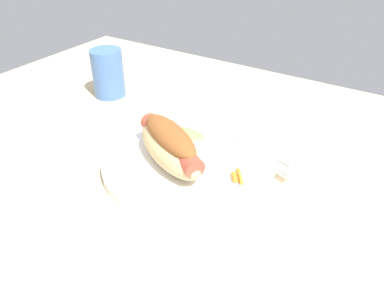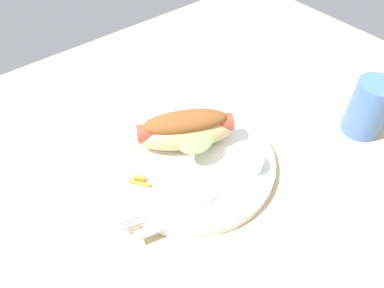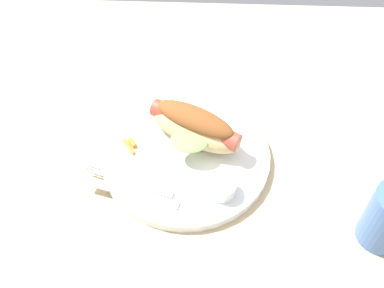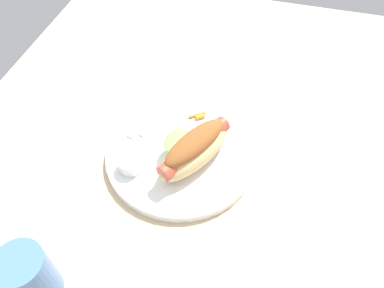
{
  "view_description": "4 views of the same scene",
  "coord_description": "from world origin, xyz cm",
  "px_view_note": "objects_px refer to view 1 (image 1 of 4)",
  "views": [
    {
      "loc": [
        -28.4,
        42.54,
        36.42
      ],
      "look_at": [
        -0.92,
        -0.56,
        3.82
      ],
      "focal_mm": 35.78,
      "sensor_mm": 36.0,
      "label": 1
    },
    {
      "loc": [
        -24.89,
        -30.32,
        46.01
      ],
      "look_at": [
        -0.95,
        -0.82,
        5.71
      ],
      "focal_mm": 33.7,
      "sensor_mm": 36.0,
      "label": 2
    },
    {
      "loc": [
        2.44,
        -46.41,
        60.89
      ],
      "look_at": [
        0.45,
        -0.67,
        4.73
      ],
      "focal_mm": 42.86,
      "sensor_mm": 36.0,
      "label": 3
    },
    {
      "loc": [
        41.01,
        13.34,
        56.88
      ],
      "look_at": [
        -0.37,
        2.19,
        4.67
      ],
      "focal_mm": 35.69,
      "sensor_mm": 36.0,
      "label": 4
    }
  ],
  "objects_px": {
    "hot_dog": "(171,145)",
    "fork": "(253,153)",
    "drinking_cup": "(108,73)",
    "knife": "(254,146)",
    "carrot_garnish": "(237,177)",
    "sauce_ramekin": "(183,121)",
    "plate": "(187,162)"
  },
  "relations": [
    {
      "from": "fork",
      "to": "carrot_garnish",
      "type": "distance_m",
      "value": 0.07
    },
    {
      "from": "knife",
      "to": "carrot_garnish",
      "type": "xyz_separation_m",
      "value": [
        -0.02,
        0.09,
        0.0
      ]
    },
    {
      "from": "sauce_ramekin",
      "to": "knife",
      "type": "relative_size",
      "value": 0.29
    },
    {
      "from": "fork",
      "to": "knife",
      "type": "xyz_separation_m",
      "value": [
        0.01,
        -0.02,
        -0.0
      ]
    },
    {
      "from": "plate",
      "to": "drinking_cup",
      "type": "height_order",
      "value": "drinking_cup"
    },
    {
      "from": "plate",
      "to": "fork",
      "type": "relative_size",
      "value": 1.89
    },
    {
      "from": "hot_dog",
      "to": "drinking_cup",
      "type": "height_order",
      "value": "drinking_cup"
    },
    {
      "from": "plate",
      "to": "sauce_ramekin",
      "type": "distance_m",
      "value": 0.1
    },
    {
      "from": "sauce_ramekin",
      "to": "fork",
      "type": "relative_size",
      "value": 0.29
    },
    {
      "from": "plate",
      "to": "drinking_cup",
      "type": "relative_size",
      "value": 2.7
    },
    {
      "from": "hot_dog",
      "to": "knife",
      "type": "distance_m",
      "value": 0.15
    },
    {
      "from": "hot_dog",
      "to": "knife",
      "type": "relative_size",
      "value": 1.16
    },
    {
      "from": "hot_dog",
      "to": "sauce_ramekin",
      "type": "distance_m",
      "value": 0.12
    },
    {
      "from": "carrot_garnish",
      "to": "drinking_cup",
      "type": "bearing_deg",
      "value": -20.06
    },
    {
      "from": "fork",
      "to": "drinking_cup",
      "type": "distance_m",
      "value": 0.38
    },
    {
      "from": "hot_dog",
      "to": "carrot_garnish",
      "type": "bearing_deg",
      "value": 38.31
    },
    {
      "from": "hot_dog",
      "to": "fork",
      "type": "bearing_deg",
      "value": 71.42
    },
    {
      "from": "sauce_ramekin",
      "to": "knife",
      "type": "distance_m",
      "value": 0.14
    },
    {
      "from": "fork",
      "to": "drinking_cup",
      "type": "relative_size",
      "value": 1.43
    },
    {
      "from": "sauce_ramekin",
      "to": "plate",
      "type": "bearing_deg",
      "value": 127.37
    },
    {
      "from": "plate",
      "to": "sauce_ramekin",
      "type": "relative_size",
      "value": 6.53
    },
    {
      "from": "knife",
      "to": "plate",
      "type": "bearing_deg",
      "value": -116.63
    },
    {
      "from": "knife",
      "to": "drinking_cup",
      "type": "bearing_deg",
      "value": -172.48
    },
    {
      "from": "plate",
      "to": "carrot_garnish",
      "type": "distance_m",
      "value": 0.09
    },
    {
      "from": "sauce_ramekin",
      "to": "fork",
      "type": "bearing_deg",
      "value": 175.29
    },
    {
      "from": "hot_dog",
      "to": "carrot_garnish",
      "type": "distance_m",
      "value": 0.11
    },
    {
      "from": "sauce_ramekin",
      "to": "knife",
      "type": "xyz_separation_m",
      "value": [
        -0.14,
        -0.01,
        -0.01
      ]
    },
    {
      "from": "plate",
      "to": "sauce_ramekin",
      "type": "xyz_separation_m",
      "value": [
        0.06,
        -0.08,
        0.02
      ]
    },
    {
      "from": "fork",
      "to": "knife",
      "type": "relative_size",
      "value": 0.99
    },
    {
      "from": "carrot_garnish",
      "to": "drinking_cup",
      "type": "height_order",
      "value": "drinking_cup"
    },
    {
      "from": "carrot_garnish",
      "to": "drinking_cup",
      "type": "distance_m",
      "value": 0.41
    },
    {
      "from": "hot_dog",
      "to": "sauce_ramekin",
      "type": "height_order",
      "value": "hot_dog"
    }
  ]
}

